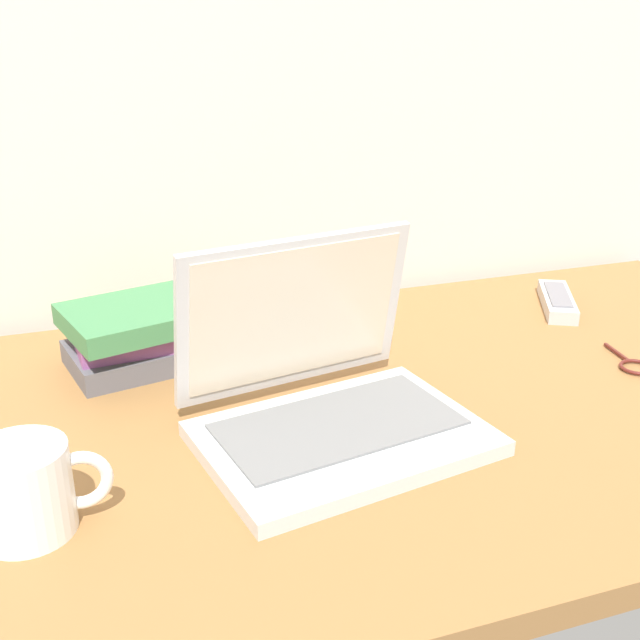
% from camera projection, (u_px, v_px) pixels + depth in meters
% --- Properties ---
extents(desk, '(1.60, 0.76, 0.03)m').
position_uv_depth(desk, '(318.00, 422.00, 0.95)').
color(desk, olive).
rests_on(desk, ground).
extents(laptop, '(0.34, 0.31, 0.22)m').
position_uv_depth(laptop, '(328.00, 392.00, 0.89)').
color(laptop, silver).
rests_on(laptop, desk).
extents(coffee_mug, '(0.13, 0.09, 0.09)m').
position_uv_depth(coffee_mug, '(26.00, 489.00, 0.71)').
color(coffee_mug, white).
rests_on(coffee_mug, desk).
extents(remote_control_near, '(0.12, 0.16, 0.02)m').
position_uv_depth(remote_control_near, '(557.00, 301.00, 1.27)').
color(remote_control_near, '#B7B7B7').
rests_on(remote_control_near, desk).
extents(book_stack, '(0.21, 0.19, 0.09)m').
position_uv_depth(book_stack, '(136.00, 335.00, 1.05)').
color(book_stack, '#595960').
rests_on(book_stack, desk).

